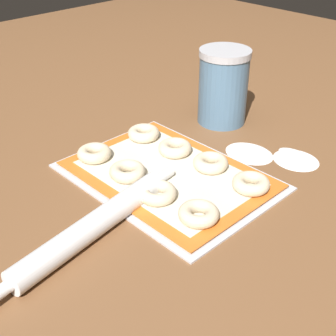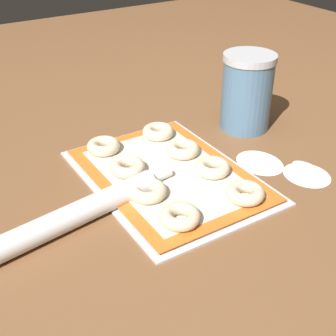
% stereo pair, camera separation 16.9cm
% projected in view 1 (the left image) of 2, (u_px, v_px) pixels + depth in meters
% --- Properties ---
extents(ground_plane, '(2.80, 2.80, 0.00)m').
position_uv_depth(ground_plane, '(173.00, 180.00, 0.94)').
color(ground_plane, brown).
extents(baking_tray, '(0.42, 0.30, 0.01)m').
position_uv_depth(baking_tray, '(168.00, 176.00, 0.95)').
color(baking_tray, silver).
rests_on(baking_tray, ground_plane).
extents(baking_mat, '(0.39, 0.28, 0.00)m').
position_uv_depth(baking_mat, '(168.00, 174.00, 0.95)').
color(baking_mat, orange).
rests_on(baking_mat, baking_tray).
extents(bagel_front_far_left, '(0.07, 0.07, 0.02)m').
position_uv_depth(bagel_front_far_left, '(94.00, 153.00, 0.99)').
color(bagel_front_far_left, beige).
rests_on(bagel_front_far_left, baking_mat).
extents(bagel_front_mid_left, '(0.07, 0.07, 0.02)m').
position_uv_depth(bagel_front_mid_left, '(127.00, 172.00, 0.93)').
color(bagel_front_mid_left, beige).
rests_on(bagel_front_mid_left, baking_mat).
extents(bagel_front_mid_right, '(0.07, 0.07, 0.02)m').
position_uv_depth(bagel_front_mid_right, '(157.00, 193.00, 0.87)').
color(bagel_front_mid_right, beige).
rests_on(bagel_front_mid_right, baking_mat).
extents(bagel_front_far_right, '(0.07, 0.07, 0.02)m').
position_uv_depth(bagel_front_far_right, '(199.00, 214.00, 0.81)').
color(bagel_front_far_right, beige).
rests_on(bagel_front_far_right, baking_mat).
extents(bagel_back_far_left, '(0.07, 0.07, 0.02)m').
position_uv_depth(bagel_back_far_left, '(144.00, 133.00, 1.07)').
color(bagel_back_far_left, beige).
rests_on(bagel_back_far_left, baking_mat).
extents(bagel_back_mid_left, '(0.07, 0.07, 0.02)m').
position_uv_depth(bagel_back_mid_left, '(175.00, 148.00, 1.01)').
color(bagel_back_mid_left, beige).
rests_on(bagel_back_mid_left, baking_mat).
extents(bagel_back_mid_right, '(0.07, 0.07, 0.02)m').
position_uv_depth(bagel_back_mid_right, '(211.00, 163.00, 0.96)').
color(bagel_back_mid_right, beige).
rests_on(bagel_back_mid_right, baking_mat).
extents(bagel_back_far_right, '(0.07, 0.07, 0.02)m').
position_uv_depth(bagel_back_far_right, '(251.00, 184.00, 0.89)').
color(bagel_back_far_right, beige).
rests_on(bagel_back_far_right, baking_mat).
extents(flour_canister, '(0.12, 0.12, 0.18)m').
position_uv_depth(flour_canister, '(223.00, 86.00, 1.13)').
color(flour_canister, slate).
rests_on(flour_canister, ground_plane).
extents(rolling_pin, '(0.09, 0.43, 0.04)m').
position_uv_depth(rolling_pin, '(93.00, 226.00, 0.79)').
color(rolling_pin, silver).
rests_on(rolling_pin, ground_plane).
extents(flour_patch_near, '(0.08, 0.05, 0.00)m').
position_uv_depth(flour_patch_near, '(295.00, 154.00, 1.03)').
color(flour_patch_near, white).
rests_on(flour_patch_near, ground_plane).
extents(flour_patch_far, '(0.11, 0.09, 0.00)m').
position_uv_depth(flour_patch_far, '(249.00, 153.00, 1.04)').
color(flour_patch_far, white).
rests_on(flour_patch_far, ground_plane).
extents(flour_patch_side, '(0.10, 0.09, 0.00)m').
position_uv_depth(flour_patch_side, '(296.00, 160.00, 1.01)').
color(flour_patch_side, white).
rests_on(flour_patch_side, ground_plane).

